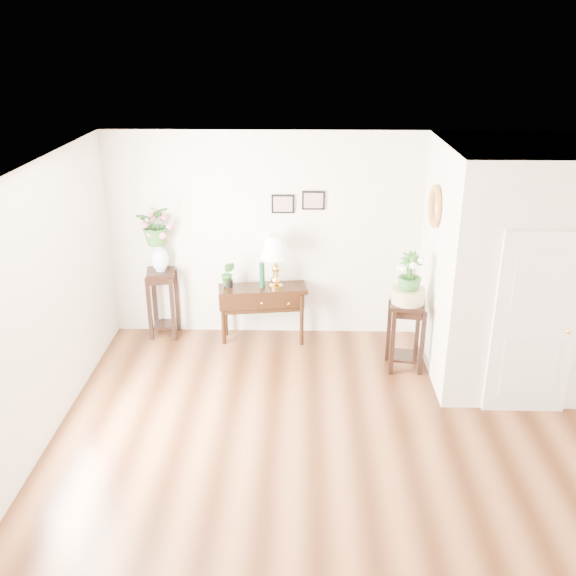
{
  "coord_description": "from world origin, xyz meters",
  "views": [
    {
      "loc": [
        -0.39,
        -5.46,
        3.99
      ],
      "look_at": [
        -0.55,
        1.3,
        1.24
      ],
      "focal_mm": 40.0,
      "sensor_mm": 36.0,
      "label": 1
    }
  ],
  "objects_px": {
    "table_lamp": "(276,262)",
    "plant_stand_b": "(405,335)",
    "console_table": "(263,314)",
    "plant_stand_a": "(163,303)"
  },
  "relations": [
    {
      "from": "console_table",
      "to": "table_lamp",
      "type": "distance_m",
      "value": 0.76
    },
    {
      "from": "table_lamp",
      "to": "plant_stand_a",
      "type": "distance_m",
      "value": 1.69
    },
    {
      "from": "table_lamp",
      "to": "plant_stand_a",
      "type": "height_order",
      "value": "table_lamp"
    },
    {
      "from": "table_lamp",
      "to": "plant_stand_b",
      "type": "height_order",
      "value": "table_lamp"
    },
    {
      "from": "console_table",
      "to": "plant_stand_b",
      "type": "xyz_separation_m",
      "value": [
        1.82,
        -0.72,
        0.05
      ]
    },
    {
      "from": "table_lamp",
      "to": "plant_stand_a",
      "type": "bearing_deg",
      "value": 175.76
    },
    {
      "from": "table_lamp",
      "to": "plant_stand_b",
      "type": "relative_size",
      "value": 0.82
    },
    {
      "from": "table_lamp",
      "to": "plant_stand_b",
      "type": "xyz_separation_m",
      "value": [
        1.63,
        -0.72,
        -0.69
      ]
    },
    {
      "from": "console_table",
      "to": "plant_stand_b",
      "type": "height_order",
      "value": "plant_stand_b"
    },
    {
      "from": "console_table",
      "to": "plant_stand_a",
      "type": "distance_m",
      "value": 1.38
    }
  ]
}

